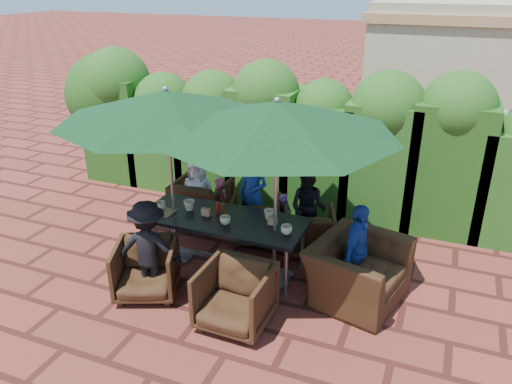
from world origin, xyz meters
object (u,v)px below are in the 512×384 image
at_px(chair_near_left, 146,267).
at_px(chair_near_right, 235,294).
at_px(chair_far_left, 202,200).
at_px(chair_far_mid, 256,217).
at_px(dining_table, 223,223).
at_px(chair_end_right, 358,262).
at_px(umbrella_left, 166,105).
at_px(umbrella_right, 277,118).
at_px(chair_far_right, 309,228).

relative_size(chair_near_left, chair_near_right, 0.95).
bearing_deg(chair_far_left, chair_near_left, 94.97).
bearing_deg(chair_far_left, chair_far_mid, 168.66).
distance_m(chair_far_left, chair_near_left, 1.99).
height_order(dining_table, chair_end_right, chair_end_right).
bearing_deg(chair_near_left, umbrella_left, 73.83).
height_order(umbrella_right, chair_far_left, umbrella_right).
height_order(umbrella_right, chair_near_right, umbrella_right).
distance_m(umbrella_left, chair_far_left, 2.09).
height_order(dining_table, umbrella_left, umbrella_left).
bearing_deg(umbrella_left, chair_far_mid, 47.26).
height_order(chair_far_left, chair_near_right, chair_far_left).
height_order(umbrella_left, chair_end_right, umbrella_left).
bearing_deg(chair_far_right, chair_far_left, -25.15).
distance_m(dining_table, chair_far_left, 1.38).
distance_m(umbrella_left, chair_near_left, 2.04).
xyz_separation_m(dining_table, chair_far_left, (-0.87, 1.04, -0.25)).
distance_m(umbrella_right, chair_far_mid, 2.17).
distance_m(dining_table, umbrella_right, 1.72).
xyz_separation_m(chair_far_left, chair_end_right, (2.71, -1.08, 0.09)).
xyz_separation_m(chair_far_mid, chair_far_right, (0.84, -0.04, -0.01)).
bearing_deg(chair_far_mid, umbrella_right, 107.47).
height_order(chair_far_mid, chair_end_right, chair_end_right).
xyz_separation_m(chair_far_mid, chair_near_right, (0.54, -1.94, 0.03)).
distance_m(umbrella_left, chair_end_right, 3.08).
relative_size(umbrella_right, chair_end_right, 2.50).
bearing_deg(chair_near_right, dining_table, 122.37).
xyz_separation_m(umbrella_left, chair_near_right, (1.38, -1.03, -1.81)).
height_order(chair_far_left, chair_far_mid, chair_far_left).
distance_m(chair_near_left, chair_end_right, 2.63).
bearing_deg(dining_table, umbrella_right, -5.43).
distance_m(chair_far_mid, chair_end_right, 1.96).
height_order(dining_table, chair_near_left, chair_near_left).
distance_m(dining_table, chair_far_right, 1.31).
height_order(umbrella_left, chair_far_right, umbrella_left).
bearing_deg(chair_near_right, umbrella_left, 144.16).
bearing_deg(chair_end_right, chair_near_left, 123.23).
relative_size(chair_far_mid, chair_near_right, 0.94).
bearing_deg(chair_far_right, umbrella_right, 59.04).
bearing_deg(chair_far_left, chair_end_right, 156.18).
xyz_separation_m(chair_far_right, chair_end_right, (0.88, -0.89, 0.14)).
distance_m(umbrella_right, chair_end_right, 2.02).
height_order(dining_table, chair_near_right, chair_near_right).
height_order(chair_far_left, chair_end_right, chair_end_right).
bearing_deg(umbrella_right, chair_far_mid, 124.39).
height_order(dining_table, chair_far_mid, chair_far_mid).
xyz_separation_m(chair_near_right, chair_end_right, (1.19, 1.02, 0.11)).
bearing_deg(dining_table, chair_near_right, -58.54).
height_order(chair_far_left, chair_near_left, chair_far_left).
distance_m(chair_far_left, chair_far_mid, 1.00).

